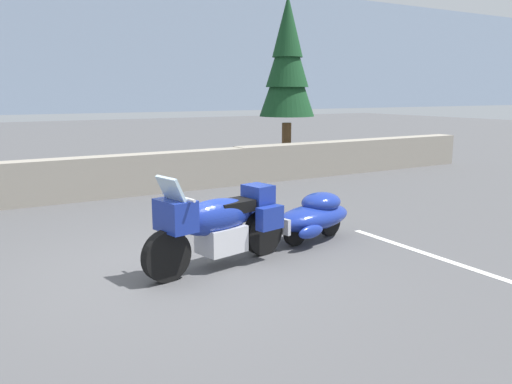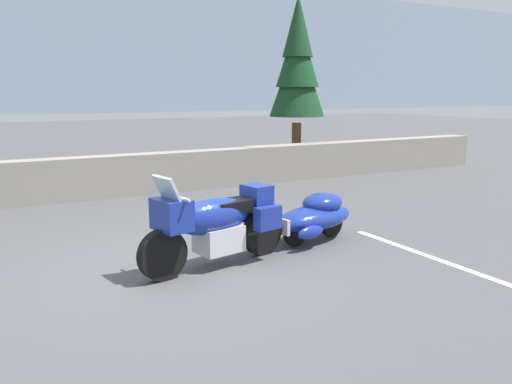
# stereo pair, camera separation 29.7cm
# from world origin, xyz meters

# --- Properties ---
(ground_plane) EXTENTS (80.00, 80.00, 0.00)m
(ground_plane) POSITION_xyz_m (0.00, 0.00, 0.00)
(ground_plane) COLOR #4C4C4F
(stone_guard_wall) EXTENTS (24.00, 0.61, 0.95)m
(stone_guard_wall) POSITION_xyz_m (0.17, 5.44, 0.47)
(stone_guard_wall) COLOR gray
(stone_guard_wall) RESTS_ON ground
(touring_motorcycle) EXTENTS (2.29, 1.01, 1.33)m
(touring_motorcycle) POSITION_xyz_m (0.57, -0.15, 0.62)
(touring_motorcycle) COLOR black
(touring_motorcycle) RESTS_ON ground
(car_shaped_trailer) EXTENTS (2.23, 0.99, 0.76)m
(car_shaped_trailer) POSITION_xyz_m (2.47, 0.22, 0.41)
(car_shaped_trailer) COLOR black
(car_shaped_trailer) RESTS_ON ground
(pine_tree_tall) EXTENTS (1.61, 1.61, 5.08)m
(pine_tree_tall) POSITION_xyz_m (6.19, 6.49, 3.18)
(pine_tree_tall) COLOR brown
(pine_tree_tall) RESTS_ON ground
(parking_stripe_marker) EXTENTS (0.12, 3.60, 0.01)m
(parking_stripe_marker) POSITION_xyz_m (3.46, -1.50, 0.00)
(parking_stripe_marker) COLOR silver
(parking_stripe_marker) RESTS_ON ground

